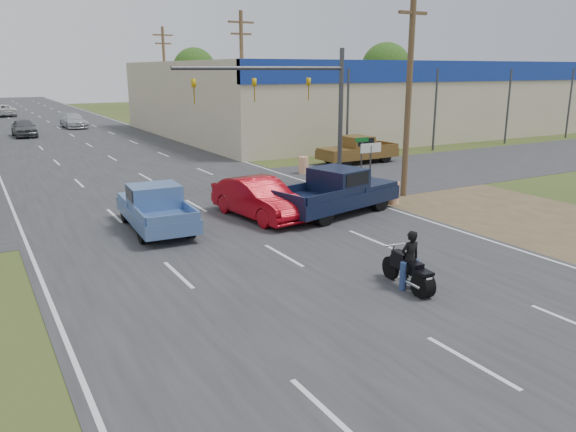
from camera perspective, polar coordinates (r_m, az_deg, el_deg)
ground at (r=12.72m, az=18.08°, el=-14.00°), size 200.00×200.00×0.00m
main_road at (r=48.40m, az=-19.55°, el=6.80°), size 15.00×180.00×0.02m
cross_road at (r=27.33m, az=-10.82°, el=1.87°), size 120.00×10.00×0.02m
dirt_verge at (r=26.78m, az=18.27°, el=1.11°), size 8.00×18.00×0.01m
big_box_store at (r=62.30m, az=11.07°, el=12.00°), size 50.00×28.10×6.60m
utility_pole_1 at (r=27.17m, az=12.21°, el=13.03°), size 2.00×0.28×10.00m
utility_pole_2 at (r=42.33m, az=-4.69°, el=13.79°), size 2.00×0.28×10.00m
utility_pole_3 at (r=59.10m, az=-12.40°, el=13.75°), size 2.00×0.28×10.00m
tree_3 at (r=100.06m, az=9.92°, el=14.63°), size 8.40×8.40×10.40m
tree_5 at (r=109.30m, az=-9.49°, el=14.47°), size 7.98×7.98×9.88m
barrel_0 at (r=26.00m, az=10.64°, el=2.33°), size 0.56×0.56×1.00m
barrel_1 at (r=33.00m, az=1.59°, el=5.18°), size 0.56×0.56×1.00m
lane_sign at (r=27.39m, az=8.39°, el=6.03°), size 1.20×0.08×2.52m
street_name_sign at (r=28.97m, az=7.47°, el=5.94°), size 0.80×0.08×2.61m
signal_mast at (r=28.24m, az=0.87°, el=12.36°), size 9.12×0.40×7.00m
red_convertible at (r=22.97m, az=-2.93°, el=1.76°), size 2.36×5.15×1.64m
motorcycle at (r=15.93m, az=12.34°, el=-5.70°), size 0.68×2.21×1.12m
rider at (r=15.88m, az=12.27°, el=-4.60°), size 0.62×0.43×1.60m
blue_pickup at (r=21.98m, az=-13.37°, el=0.92°), size 2.30×5.32×1.73m
navy_pickup at (r=23.78m, az=5.13°, el=2.57°), size 6.23×3.58×1.95m
brown_pickup at (r=36.89m, az=6.94°, el=6.71°), size 5.42×2.25×1.78m
distant_car_grey at (r=56.68m, az=-25.25°, el=8.10°), size 1.99×4.75×1.60m
distant_car_silver at (r=63.24m, az=-20.94°, el=9.01°), size 2.32×5.18×1.47m
distant_car_white at (r=82.58m, az=-27.00°, el=9.52°), size 3.20×5.70×1.50m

